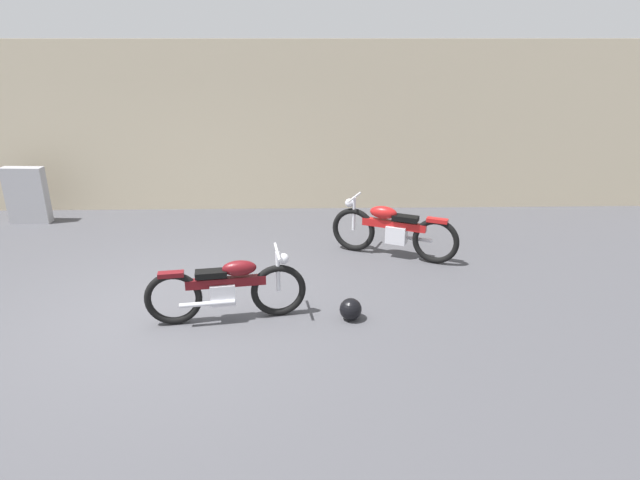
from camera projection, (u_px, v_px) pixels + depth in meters
ground_plane at (173, 312)px, 6.87m from camera, size 40.00×40.00×0.00m
building_wall at (218, 127)px, 10.48m from camera, size 18.00×0.30×3.23m
stone_marker at (27, 195)px, 9.95m from camera, size 0.75×0.24×1.05m
helmet at (351, 309)px, 6.65m from camera, size 0.28×0.28×0.28m
motorcycle_red at (393, 230)px, 8.43m from camera, size 1.90×1.00×0.92m
motorcycle_maroon at (228, 289)px, 6.54m from camera, size 1.94×0.59×0.87m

